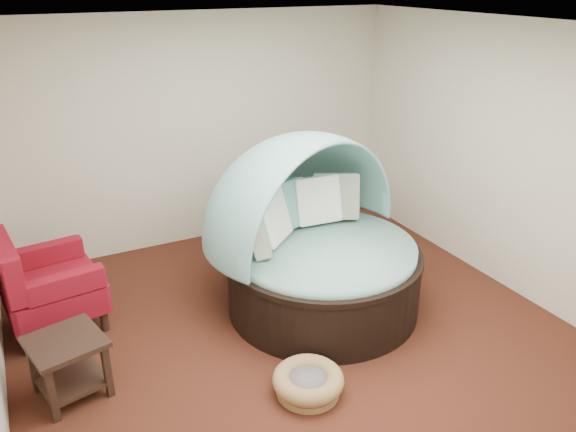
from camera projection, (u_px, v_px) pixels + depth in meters
name	position (u px, v px, depth m)	size (l,w,h in m)	color
floor	(295.00, 334.00, 5.37)	(5.00, 5.00, 0.00)	#471F14
wall_back	(201.00, 131.00, 6.86)	(5.00, 5.00, 0.00)	beige
wall_front	(531.00, 365.00, 2.77)	(5.00, 5.00, 0.00)	beige
wall_right	(507.00, 159.00, 5.86)	(5.00, 5.00, 0.00)	beige
ceiling	(297.00, 28.00, 4.26)	(5.00, 5.00, 0.00)	white
canopy_daybed	(315.00, 230.00, 5.57)	(2.49, 2.45, 1.79)	black
pet_basket	(308.00, 382.00, 4.59)	(0.74, 0.74, 0.21)	olive
red_armchair	(45.00, 285.00, 5.31)	(0.96, 0.96, 1.01)	black
side_table	(68.00, 359.00, 4.49)	(0.66, 0.66, 0.53)	black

